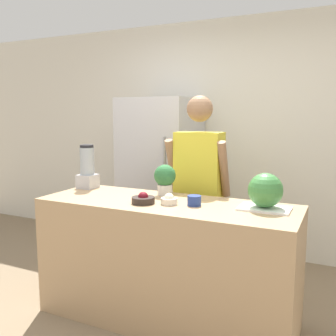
# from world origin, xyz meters

# --- Properties ---
(wall_back) EXTENTS (8.00, 0.06, 2.60)m
(wall_back) POSITION_xyz_m (0.00, 2.00, 1.30)
(wall_back) COLOR silver
(wall_back) RESTS_ON ground_plane
(counter_island) EXTENTS (1.93, 0.67, 0.92)m
(counter_island) POSITION_xyz_m (0.00, 0.34, 0.46)
(counter_island) COLOR tan
(counter_island) RESTS_ON ground_plane
(refrigerator) EXTENTS (0.75, 0.76, 1.74)m
(refrigerator) POSITION_xyz_m (-0.67, 1.59, 0.87)
(refrigerator) COLOR #B7B7BC
(refrigerator) RESTS_ON ground_plane
(person) EXTENTS (0.54, 0.27, 1.72)m
(person) POSITION_xyz_m (0.04, 0.92, 0.89)
(person) COLOR #333338
(person) RESTS_ON ground_plane
(cutting_board) EXTENTS (0.34, 0.22, 0.01)m
(cutting_board) POSITION_xyz_m (0.70, 0.43, 0.93)
(cutting_board) COLOR white
(cutting_board) RESTS_ON counter_island
(watermelon) EXTENTS (0.24, 0.24, 0.24)m
(watermelon) POSITION_xyz_m (0.70, 0.44, 1.05)
(watermelon) COLOR #3D7F3D
(watermelon) RESTS_ON cutting_board
(bowl_cherries) EXTENTS (0.17, 0.17, 0.09)m
(bowl_cherries) POSITION_xyz_m (-0.13, 0.23, 0.95)
(bowl_cherries) COLOR #2D231E
(bowl_cherries) RESTS_ON counter_island
(bowl_cream) EXTENTS (0.12, 0.12, 0.08)m
(bowl_cream) POSITION_xyz_m (0.05, 0.28, 0.95)
(bowl_cream) COLOR beige
(bowl_cream) RESTS_ON counter_island
(bowl_small_blue) EXTENTS (0.10, 0.10, 0.07)m
(bowl_small_blue) POSITION_xyz_m (0.23, 0.32, 0.96)
(bowl_small_blue) COLOR navy
(bowl_small_blue) RESTS_ON counter_island
(blender) EXTENTS (0.15, 0.15, 0.38)m
(blender) POSITION_xyz_m (-0.85, 0.52, 1.09)
(blender) COLOR #B7B7BC
(blender) RESTS_ON counter_island
(potted_plant) EXTENTS (0.17, 0.17, 0.25)m
(potted_plant) POSITION_xyz_m (-0.11, 0.55, 1.06)
(potted_plant) COLOR beige
(potted_plant) RESTS_ON counter_island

